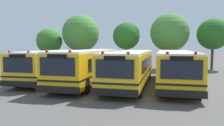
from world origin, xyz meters
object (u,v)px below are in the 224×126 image
at_px(school_bus_3, 175,67).
at_px(tree_3, 169,33).
at_px(school_bus_0, 52,64).
at_px(tree_0, 48,41).
at_px(tree_2, 127,35).
at_px(school_bus_1, 90,65).
at_px(school_bus_2, 131,66).
at_px(tree_1, 81,33).
at_px(tree_4, 214,34).

relative_size(school_bus_3, tree_3, 1.55).
bearing_deg(school_bus_0, school_bus_3, 179.06).
xyz_separation_m(tree_0, tree_2, (10.77, -0.32, 0.60)).
distance_m(school_bus_3, tree_0, 18.82).
distance_m(school_bus_0, tree_3, 15.45).
bearing_deg(school_bus_1, school_bus_2, 176.86).
relative_size(school_bus_0, tree_0, 1.76).
height_order(school_bus_0, school_bus_3, school_bus_3).
xyz_separation_m(school_bus_2, tree_3, (3.25, 11.58, 3.14)).
xyz_separation_m(school_bus_0, school_bus_2, (6.74, -0.22, 0.01)).
distance_m(school_bus_3, tree_3, 11.73).
bearing_deg(tree_2, school_bus_1, -99.40).
distance_m(school_bus_0, tree_0, 11.80).
distance_m(tree_0, tree_3, 15.87).
height_order(school_bus_0, tree_0, tree_0).
bearing_deg(school_bus_0, school_bus_1, 178.30).
bearing_deg(tree_1, tree_2, -5.42).
height_order(school_bus_3, tree_4, tree_4).
xyz_separation_m(school_bus_1, tree_3, (6.62, 11.38, 3.11)).
xyz_separation_m(school_bus_2, school_bus_3, (3.27, 0.27, 0.00)).
distance_m(school_bus_0, school_bus_2, 6.74).
bearing_deg(tree_0, tree_1, 3.38).
bearing_deg(school_bus_0, tree_0, -61.19).
bearing_deg(tree_3, tree_1, -174.63).
relative_size(school_bus_3, tree_2, 1.86).
bearing_deg(tree_4, tree_2, -168.53).
height_order(tree_1, tree_2, tree_1).
relative_size(school_bus_0, school_bus_2, 0.84).
height_order(tree_0, tree_3, tree_3).
distance_m(tree_2, tree_4, 10.54).
relative_size(school_bus_2, school_bus_3, 1.03).
bearing_deg(school_bus_3, tree_2, -61.54).
bearing_deg(school_bus_0, school_bus_2, 176.86).
relative_size(tree_1, tree_4, 1.12).
distance_m(tree_1, tree_2, 6.26).
xyz_separation_m(tree_0, tree_3, (15.79, 1.33, 0.93)).
bearing_deg(school_bus_0, tree_4, -143.58).
relative_size(tree_0, tree_2, 0.91).
relative_size(tree_0, tree_4, 0.85).
height_order(school_bus_2, school_bus_3, school_bus_3).
bearing_deg(school_bus_0, tree_2, -118.36).
distance_m(school_bus_2, tree_2, 10.47).
height_order(school_bus_3, tree_0, tree_0).
xyz_separation_m(tree_1, tree_2, (6.22, -0.59, -0.37)).
distance_m(tree_2, tree_3, 5.29).
distance_m(school_bus_3, tree_1, 15.55).
xyz_separation_m(school_bus_3, tree_3, (-0.01, 11.30, 3.14)).
distance_m(school_bus_1, tree_3, 13.53).
relative_size(school_bus_0, tree_4, 1.49).
xyz_separation_m(school_bus_3, tree_2, (-5.03, 9.66, 2.80)).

